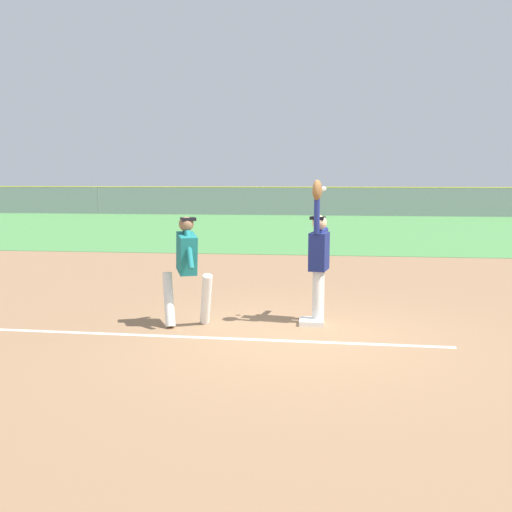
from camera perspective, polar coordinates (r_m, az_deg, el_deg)
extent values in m
plane|color=#936D4C|center=(8.62, 3.96, -7.80)|extent=(81.08, 81.08, 0.00)
cube|color=#4C8C47|center=(25.85, 5.74, 2.71)|extent=(53.88, 17.56, 0.01)
cube|color=white|center=(9.34, -20.16, -7.02)|extent=(12.00, 0.40, 0.01)
cube|color=white|center=(9.23, 5.53, -6.50)|extent=(0.38, 0.38, 0.08)
cylinder|color=silver|center=(9.40, 6.33, -3.84)|extent=(0.18, 0.18, 0.85)
cylinder|color=silver|center=(9.20, 6.08, -4.09)|extent=(0.18, 0.18, 0.85)
cube|color=navy|center=(9.18, 6.28, 0.47)|extent=(0.34, 0.48, 0.60)
sphere|color=#DBAD84|center=(9.13, 6.32, 3.30)|extent=(0.27, 0.27, 0.23)
cube|color=black|center=(9.13, 6.13, 3.78)|extent=(0.25, 0.24, 0.05)
cylinder|color=navy|center=(8.91, 6.05, 4.19)|extent=(0.11, 0.11, 0.62)
cylinder|color=navy|center=(9.36, 6.57, 2.46)|extent=(0.21, 0.63, 0.09)
ellipsoid|color=brown|center=(8.89, 6.09, 6.51)|extent=(0.19, 0.30, 0.32)
cylinder|color=white|center=(9.04, -4.97, -4.30)|extent=(0.31, 0.46, 0.85)
cylinder|color=white|center=(9.10, -8.64, -4.27)|extent=(0.31, 0.46, 0.85)
cube|color=#197272|center=(8.94, -6.89, 0.26)|extent=(0.44, 0.58, 0.66)
sphere|color=#8C6647|center=(8.89, -6.93, 3.17)|extent=(0.30, 0.30, 0.23)
cube|color=black|center=(8.89, -6.74, 3.65)|extent=(0.28, 0.27, 0.05)
cylinder|color=#197272|center=(9.14, -7.12, 0.95)|extent=(0.24, 0.40, 0.58)
cylinder|color=#197272|center=(8.71, -6.66, 0.62)|extent=(0.24, 0.40, 0.58)
sphere|color=white|center=(9.16, 6.75, 6.64)|extent=(0.07, 0.07, 0.07)
cube|color=#93999E|center=(34.56, 5.98, 5.37)|extent=(53.88, 0.06, 1.65)
cylinder|color=yellow|center=(34.53, 6.00, 6.79)|extent=(53.88, 0.06, 0.06)
cylinder|color=gray|center=(37.22, -15.33, 5.32)|extent=(0.08, 0.08, 1.65)
cylinder|color=gray|center=(34.56, 5.98, 5.37)|extent=(0.08, 0.08, 1.65)
cube|color=white|center=(40.19, -8.87, 5.32)|extent=(4.59, 2.39, 0.55)
cube|color=#2D333D|center=(40.17, -8.88, 5.99)|extent=(2.39, 1.99, 0.40)
cylinder|color=black|center=(40.94, -6.64, 5.02)|extent=(0.62, 0.29, 0.60)
cylinder|color=black|center=(39.06, -6.96, 4.88)|extent=(0.62, 0.29, 0.60)
cylinder|color=black|center=(41.38, -10.65, 4.97)|extent=(0.62, 0.29, 0.60)
cylinder|color=black|center=(39.51, -11.15, 4.82)|extent=(0.62, 0.29, 0.60)
cube|color=black|center=(39.67, -3.20, 5.37)|extent=(4.59, 2.40, 0.55)
cube|color=#2D333D|center=(39.65, -3.20, 6.05)|extent=(2.39, 1.99, 0.40)
cylinder|color=black|center=(40.58, -1.07, 5.04)|extent=(0.62, 0.29, 0.60)
cylinder|color=black|center=(38.68, -1.12, 4.90)|extent=(0.62, 0.29, 0.60)
cylinder|color=black|center=(40.73, -5.17, 5.02)|extent=(0.62, 0.29, 0.60)
cylinder|color=black|center=(38.84, -5.41, 4.88)|extent=(0.62, 0.29, 0.60)
cube|color=#B7B7BC|center=(38.75, 4.09, 5.30)|extent=(4.44, 2.01, 0.55)
cube|color=#2D333D|center=(38.73, 4.10, 6.00)|extent=(2.24, 1.80, 0.40)
cylinder|color=black|center=(39.64, 6.28, 4.93)|extent=(0.61, 0.23, 0.60)
cylinder|color=black|center=(37.74, 6.19, 4.78)|extent=(0.61, 0.23, 0.60)
cylinder|color=black|center=(39.83, 2.09, 4.99)|extent=(0.61, 0.23, 0.60)
cylinder|color=black|center=(37.94, 1.79, 4.84)|extent=(0.61, 0.23, 0.60)
cube|color=#1E6B33|center=(39.40, 9.86, 5.24)|extent=(4.54, 2.25, 0.55)
cube|color=#2D333D|center=(39.38, 9.87, 5.93)|extent=(2.33, 1.92, 0.40)
cylinder|color=black|center=(40.57, 11.70, 4.88)|extent=(0.62, 0.27, 0.60)
cylinder|color=black|center=(38.70, 12.17, 4.73)|extent=(0.62, 0.27, 0.60)
cylinder|color=black|center=(40.18, 7.61, 4.95)|extent=(0.62, 0.27, 0.60)
cylinder|color=black|center=(38.29, 7.88, 4.80)|extent=(0.62, 0.27, 0.60)
cube|color=tan|center=(39.65, 16.44, 5.05)|extent=(4.45, 2.01, 0.55)
cube|color=#2D333D|center=(39.63, 16.47, 5.74)|extent=(2.24, 1.80, 0.40)
cylinder|color=black|center=(40.83, 18.25, 4.67)|extent=(0.61, 0.23, 0.60)
cylinder|color=black|center=(38.97, 18.74, 4.51)|extent=(0.61, 0.23, 0.60)
cylinder|color=black|center=(40.42, 14.19, 4.79)|extent=(0.61, 0.23, 0.60)
cylinder|color=black|center=(38.53, 14.49, 4.64)|extent=(0.61, 0.23, 0.60)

